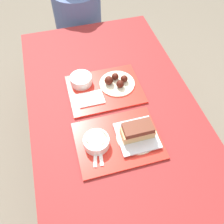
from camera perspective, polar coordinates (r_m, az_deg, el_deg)
ground_plane at (r=1.96m, az=0.60°, el=-13.79°), size 12.00×12.00×0.00m
picnic_table at (r=1.37m, az=0.83°, el=-2.66°), size 0.88×1.63×0.76m
picnic_bench_far at (r=2.30m, az=-6.56°, el=13.89°), size 0.84×0.28×0.44m
tray_near at (r=1.20m, az=1.40°, el=-6.54°), size 0.40×0.31×0.01m
tray_far at (r=1.40m, az=-1.64°, el=5.19°), size 0.40×0.31×0.01m
bowl_coleslaw_near at (r=1.16m, az=-3.60°, el=-6.77°), size 0.12×0.12×0.05m
brisket_sandwich_plate at (r=1.18m, az=5.82°, el=-4.79°), size 0.20×0.20×0.09m
plastic_fork_near at (r=1.17m, az=-3.82°, el=-8.69°), size 0.06×0.17×0.00m
plastic_knife_near at (r=1.17m, az=-2.76°, el=-8.45°), size 0.04×0.17×0.00m
bowl_coleslaw_far at (r=1.41m, az=-7.08°, el=7.39°), size 0.12×0.12×0.05m
wings_plate_far at (r=1.40m, az=1.04°, el=6.91°), size 0.20×0.20×0.06m
napkin_far at (r=1.34m, az=-4.86°, el=3.06°), size 0.14×0.10×0.01m
person_seated_across at (r=2.10m, az=-7.82°, el=21.02°), size 0.36×0.36×0.67m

